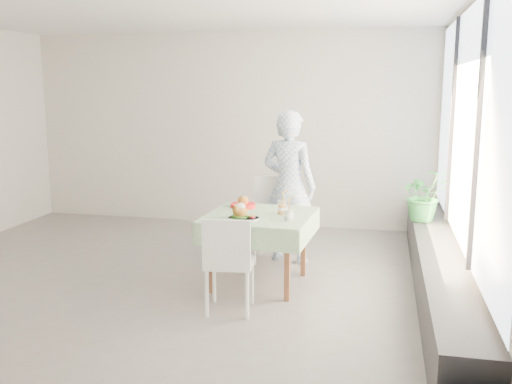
% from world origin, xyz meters
% --- Properties ---
extents(floor, '(6.00, 6.00, 0.00)m').
position_xyz_m(floor, '(0.00, 0.00, 0.00)').
color(floor, '#5E5B59').
rests_on(floor, ground).
extents(ceiling, '(6.00, 6.00, 0.00)m').
position_xyz_m(ceiling, '(0.00, 0.00, 2.80)').
color(ceiling, white).
rests_on(ceiling, ground).
extents(wall_back, '(6.00, 0.02, 2.80)m').
position_xyz_m(wall_back, '(0.00, 2.50, 1.40)').
color(wall_back, beige).
rests_on(wall_back, ground).
extents(wall_front, '(6.00, 0.02, 2.80)m').
position_xyz_m(wall_front, '(0.00, -2.50, 1.40)').
color(wall_front, beige).
rests_on(wall_front, ground).
extents(wall_right, '(0.02, 5.00, 2.80)m').
position_xyz_m(wall_right, '(3.00, 0.00, 1.40)').
color(wall_right, beige).
rests_on(wall_right, ground).
extents(window_pane, '(0.01, 4.80, 2.18)m').
position_xyz_m(window_pane, '(2.97, 0.00, 1.65)').
color(window_pane, '#D1E0F9').
rests_on(window_pane, ground).
extents(window_ledge, '(0.40, 4.80, 0.50)m').
position_xyz_m(window_ledge, '(2.80, 0.00, 0.25)').
color(window_ledge, black).
rests_on(window_ledge, ground).
extents(cafe_table, '(1.10, 1.10, 0.74)m').
position_xyz_m(cafe_table, '(1.04, -0.09, 0.46)').
color(cafe_table, brown).
rests_on(cafe_table, ground).
extents(chair_far, '(0.52, 0.52, 0.97)m').
position_xyz_m(chair_far, '(1.01, 0.77, 0.30)').
color(chair_far, white).
rests_on(chair_far, ground).
extents(chair_near, '(0.47, 0.47, 0.89)m').
position_xyz_m(chair_near, '(0.93, -0.85, 0.28)').
color(chair_near, white).
rests_on(chair_near, ground).
extents(diner, '(0.73, 0.57, 1.77)m').
position_xyz_m(diner, '(1.19, 0.78, 0.88)').
color(diner, '#84A8D3').
rests_on(diner, ground).
extents(main_dish, '(0.31, 0.31, 0.16)m').
position_xyz_m(main_dish, '(0.92, -0.34, 0.80)').
color(main_dish, white).
rests_on(main_dish, cafe_table).
extents(juice_cup_orange, '(0.10, 0.10, 0.28)m').
position_xyz_m(juice_cup_orange, '(1.26, -0.04, 0.81)').
color(juice_cup_orange, white).
rests_on(juice_cup_orange, cafe_table).
extents(juice_cup_lemonade, '(0.10, 0.10, 0.27)m').
position_xyz_m(juice_cup_lemonade, '(1.37, -0.29, 0.80)').
color(juice_cup_lemonade, white).
rests_on(juice_cup_lemonade, cafe_table).
extents(second_dish, '(0.27, 0.27, 0.13)m').
position_xyz_m(second_dish, '(0.79, 0.19, 0.78)').
color(second_dish, red).
rests_on(second_dish, cafe_table).
extents(potted_plant, '(0.68, 0.64, 0.60)m').
position_xyz_m(potted_plant, '(2.72, 1.06, 0.80)').
color(potted_plant, '#246E34').
rests_on(potted_plant, window_ledge).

